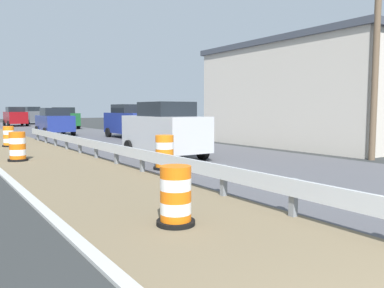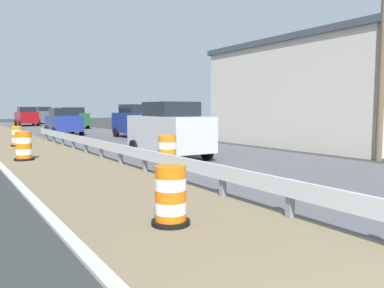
# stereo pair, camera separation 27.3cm
# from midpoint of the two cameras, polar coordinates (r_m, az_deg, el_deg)

# --- Properties ---
(traffic_barrel_nearest) EXTENTS (0.66, 0.66, 1.01)m
(traffic_barrel_nearest) POSITION_cam_midpoint_polar(r_m,az_deg,el_deg) (6.57, -1.98, -8.02)
(traffic_barrel_nearest) COLOR orange
(traffic_barrel_nearest) RESTS_ON ground
(traffic_barrel_close) EXTENTS (0.74, 0.74, 1.11)m
(traffic_barrel_close) POSITION_cam_midpoint_polar(r_m,az_deg,el_deg) (12.53, -3.03, -1.44)
(traffic_barrel_close) COLOR orange
(traffic_barrel_close) RESTS_ON ground
(traffic_barrel_mid) EXTENTS (0.72, 0.72, 1.09)m
(traffic_barrel_mid) POSITION_cam_midpoint_polar(r_m,az_deg,el_deg) (15.93, -23.09, -0.46)
(traffic_barrel_mid) COLOR orange
(traffic_barrel_mid) RESTS_ON ground
(traffic_barrel_far) EXTENTS (0.66, 0.66, 1.05)m
(traffic_barrel_far) POSITION_cam_midpoint_polar(r_m,az_deg,el_deg) (22.10, -24.04, 0.94)
(traffic_barrel_far) COLOR orange
(traffic_barrel_far) RESTS_ON ground
(car_lead_near_lane) EXTENTS (2.12, 4.31, 2.15)m
(car_lead_near_lane) POSITION_cam_midpoint_polar(r_m,az_deg,el_deg) (47.92, -23.06, 3.77)
(car_lead_near_lane) COLOR maroon
(car_lead_near_lane) RESTS_ON ground
(car_trailing_near_lane) EXTENTS (2.05, 4.65, 2.24)m
(car_trailing_near_lane) POSITION_cam_midpoint_polar(r_m,az_deg,el_deg) (26.19, -7.81, 3.35)
(car_trailing_near_lane) COLOR navy
(car_trailing_near_lane) RESTS_ON ground
(car_lead_far_lane) EXTENTS (2.23, 4.25, 2.01)m
(car_lead_far_lane) POSITION_cam_midpoint_polar(r_m,az_deg,el_deg) (30.38, -18.16, 3.19)
(car_lead_far_lane) COLOR navy
(car_lead_far_lane) RESTS_ON ground
(car_mid_far_lane) EXTENTS (2.15, 4.66, 2.08)m
(car_mid_far_lane) POSITION_cam_midpoint_polar(r_m,az_deg,el_deg) (40.26, -16.85, 3.71)
(car_mid_far_lane) COLOR #195128
(car_mid_far_lane) RESTS_ON ground
(car_trailing_far_lane) EXTENTS (2.03, 4.33, 2.22)m
(car_trailing_far_lane) POSITION_cam_midpoint_polar(r_m,az_deg,el_deg) (15.54, -2.91, 2.09)
(car_trailing_far_lane) COLOR silver
(car_trailing_far_lane) RESTS_ON ground
(car_distant_a) EXTENTS (2.04, 4.12, 2.19)m
(car_distant_a) POSITION_cam_midpoint_polar(r_m,az_deg,el_deg) (53.50, -20.89, 3.97)
(car_distant_a) COLOR #4C5156
(car_distant_a) RESTS_ON ground
(roadside_shop_near) EXTENTS (6.54, 11.12, 5.44)m
(roadside_shop_near) POSITION_cam_midpoint_polar(r_m,az_deg,el_deg) (21.96, 18.19, 7.00)
(roadside_shop_near) COLOR beige
(roadside_shop_near) RESTS_ON ground
(utility_pole_near) EXTENTS (0.24, 1.80, 9.02)m
(utility_pole_near) POSITION_cam_midpoint_polar(r_m,az_deg,el_deg) (16.33, 26.83, 14.24)
(utility_pole_near) COLOR brown
(utility_pole_near) RESTS_ON ground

